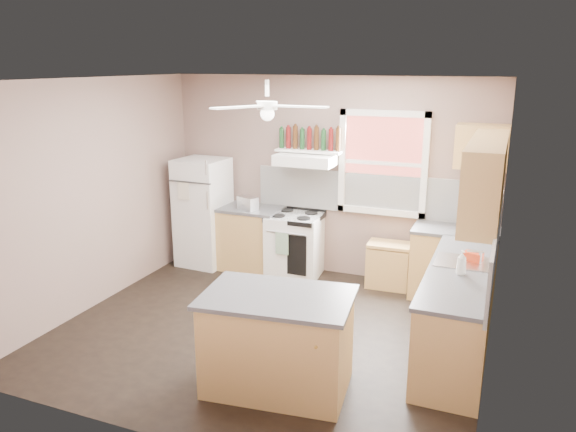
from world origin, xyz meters
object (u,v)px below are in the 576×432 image
at_px(toaster, 248,203).
at_px(cart, 388,267).
at_px(stove, 295,245).
at_px(island, 278,344).
at_px(refrigerator, 203,212).

height_order(toaster, cart, toaster).
relative_size(stove, island, 0.69).
height_order(stove, island, same).
bearing_deg(toaster, cart, 26.74).
relative_size(cart, island, 0.44).
xyz_separation_m(refrigerator, island, (2.27, -2.60, -0.34)).
xyz_separation_m(toaster, cart, (1.95, 0.16, -0.72)).
xyz_separation_m(refrigerator, toaster, (0.74, -0.04, 0.22)).
bearing_deg(refrigerator, stove, 5.72).
height_order(refrigerator, cart, refrigerator).
relative_size(stove, cart, 1.58).
bearing_deg(refrigerator, toaster, -0.46).
bearing_deg(island, stove, 101.47).
height_order(toaster, island, toaster).
height_order(refrigerator, toaster, refrigerator).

